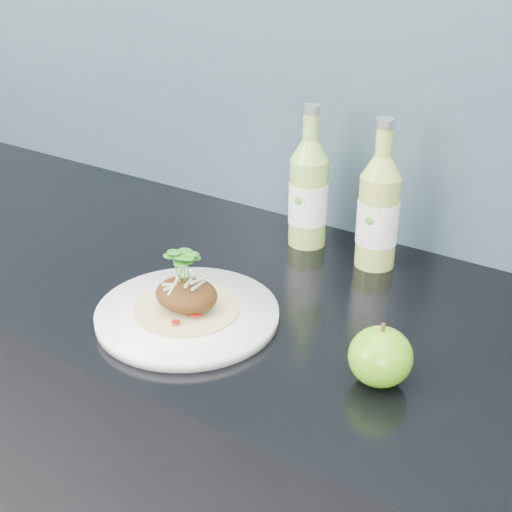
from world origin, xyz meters
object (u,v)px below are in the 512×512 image
at_px(dinner_plate, 187,314).
at_px(cider_bottle_right, 378,212).
at_px(cider_bottle_left, 308,193).
at_px(green_apple, 380,357).

height_order(dinner_plate, cider_bottle_right, cider_bottle_right).
xyz_separation_m(cider_bottle_left, cider_bottle_right, (0.14, -0.01, 0.00)).
distance_m(dinner_plate, green_apple, 0.30).
xyz_separation_m(dinner_plate, cider_bottle_left, (0.02, 0.32, 0.09)).
bearing_deg(green_apple, cider_bottle_left, 132.49).
xyz_separation_m(dinner_plate, green_apple, (0.30, 0.01, 0.03)).
bearing_deg(green_apple, dinner_plate, -177.15).
relative_size(green_apple, cider_bottle_left, 0.43).
distance_m(green_apple, cider_bottle_left, 0.42).
height_order(cider_bottle_left, cider_bottle_right, same).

